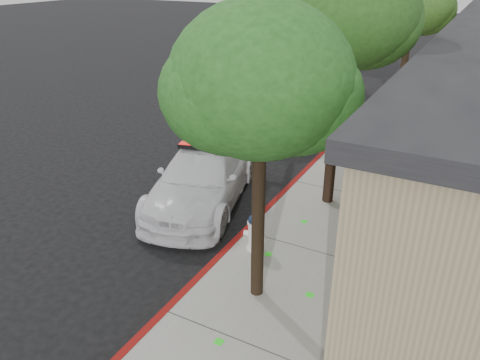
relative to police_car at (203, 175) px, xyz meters
name	(u,v)px	position (x,y,z in m)	size (l,w,h in m)	color
ground	(163,316)	(1.70, -4.07, -0.73)	(120.00, 120.00, 0.00)	black
sidewalk	(308,252)	(3.30, -1.07, -0.65)	(3.20, 60.00, 0.15)	gray
red_curb	(244,234)	(1.76, -1.07, -0.65)	(0.14, 60.00, 0.16)	maroon
police_car	(203,175)	(0.00, 0.00, 0.00)	(3.25, 5.36, 1.57)	silver
fire_hydrant	(255,232)	(2.29, -1.61, -0.16)	(0.49, 0.42, 0.84)	white
street_tree_near	(261,87)	(2.96, -2.86, 3.25)	(2.93, 2.81, 5.14)	black
street_tree_mid	(345,12)	(2.94, 1.28, 3.97)	(3.18, 3.25, 6.03)	black
street_tree_far	(414,5)	(3.05, 9.70, 3.53)	(2.93, 2.99, 5.47)	black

